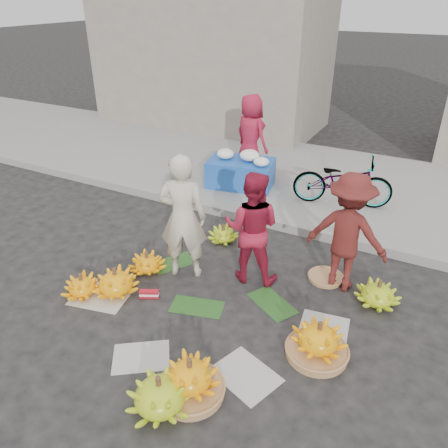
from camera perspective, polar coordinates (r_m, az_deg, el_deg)
The scene contains 23 objects.
ground at distance 5.62m, azimuth -1.59°, elevation -9.94°, with size 80.00×80.00×0.00m, color black.
curb at distance 7.26m, azimuth 6.92°, elevation 0.18°, with size 40.00×0.25×0.15m, color gray.
sidewalk at distance 9.09m, azimuth 11.85°, elevation 5.66°, with size 40.00×4.00×0.12m, color gray.
building_left at distance 12.73m, azimuth -1.57°, elevation 21.74°, with size 6.00×3.00×4.00m, color gray.
newspaper_scatter at distance 5.11m, azimuth -6.12°, elevation -14.79°, with size 3.20×1.80×0.00m, color beige, non-canonical shape.
banana_leaves at distance 5.80m, azimuth -1.48°, elevation -8.53°, with size 2.00×1.00×0.00m, color #1D4A18, non-canonical shape.
banana_bunch_0 at distance 5.82m, azimuth -13.96°, elevation -7.37°, with size 0.68×0.68×0.38m.
banana_bunch_1 at distance 5.94m, azimuth -18.07°, elevation -7.66°, with size 0.63×0.63×0.31m.
banana_bunch_2 at distance 4.37m, azimuth -8.42°, elevation -21.19°, with size 0.66×0.66×0.41m.
banana_bunch_3 at distance 4.45m, azimuth -4.44°, elevation -19.54°, with size 0.68×0.68×0.45m.
banana_bunch_4 at distance 4.89m, azimuth 12.19°, elevation -14.75°, with size 0.77×0.77×0.46m.
banana_bunch_5 at distance 5.80m, azimuth 19.45°, elevation -8.59°, with size 0.63×0.63×0.35m.
banana_bunch_6 at distance 6.17m, azimuth -10.01°, elevation -5.04°, with size 0.58×0.58×0.31m.
banana_bunch_7 at distance 6.78m, azimuth -0.08°, elevation -1.38°, with size 0.50×0.50×0.28m.
basket_spare at distance 6.13m, azimuth 13.12°, elevation -6.84°, with size 0.46×0.46×0.05m, color #9F6E43.
incense_stack at distance 5.72m, azimuth -9.74°, elevation -8.98°, with size 0.24×0.08×0.10m, color red.
vendor_cream at distance 5.70m, azimuth -5.40°, elevation 0.86°, with size 0.63×0.41×1.73m, color beige.
vendor_red at distance 5.63m, azimuth 3.66°, elevation -0.51°, with size 0.75×0.58×1.54m, color #B21B34.
man_striped at distance 5.66m, azimuth 15.82°, elevation -1.15°, with size 1.03×0.59×1.59m, color maroon.
flower_table at distance 8.39m, azimuth 2.24°, elevation 6.92°, with size 1.34×0.98×0.71m.
grey_bucket at distance 8.78m, azimuth -6.09°, elevation 6.93°, with size 0.31×0.31×0.35m, color slate.
flower_vendor at distance 8.82m, azimuth 3.52°, elevation 11.48°, with size 0.79×0.51×1.60m, color #B21B34.
bicycle at distance 7.83m, azimuth 15.24°, elevation 5.45°, with size 1.68×0.59×0.89m, color gray.
Camera 1 is at (2.19, -3.82, 3.49)m, focal length 35.00 mm.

